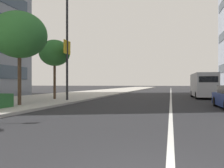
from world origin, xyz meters
TOP-DOWN VIEW (x-y plane):
  - sidewalk_right_plaza at (30.00, 11.76)m, footprint 160.00×9.43m
  - lane_centre_stripe at (35.00, 0.00)m, footprint 110.00×0.16m
  - delivery_van_ahead at (22.93, -3.26)m, footprint 6.01×2.16m
  - street_lamp_with_banners at (14.80, 7.96)m, footprint 1.26×2.19m
  - street_tree_near_plaza_corner at (9.85, 9.16)m, footprint 3.39×3.39m
  - street_tree_far_plaza at (15.97, 9.97)m, footprint 2.71×2.71m

SIDE VIEW (x-z plane):
  - lane_centre_stripe at x=35.00m, z-range 0.00..0.01m
  - sidewalk_right_plaza at x=30.00m, z-range 0.00..0.15m
  - delivery_van_ahead at x=22.93m, z-range 0.09..2.63m
  - street_tree_far_plaza at x=15.97m, z-range 1.58..6.79m
  - street_tree_near_plaza_corner at x=9.85m, z-range 1.60..7.42m
  - street_lamp_with_banners at x=14.80m, z-range 0.90..9.91m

